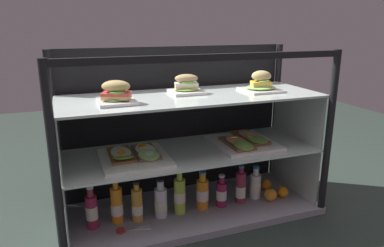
% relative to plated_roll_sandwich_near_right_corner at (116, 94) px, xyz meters
% --- Properties ---
extents(ground_plane, '(6.00, 6.00, 0.02)m').
position_rel_plated_roll_sandwich_near_right_corner_xyz_m(ground_plane, '(0.40, 0.06, -0.75)').
color(ground_plane, '#29332E').
rests_on(ground_plane, ground).
extents(case_base_deck, '(1.44, 0.56, 0.04)m').
position_rel_plated_roll_sandwich_near_right_corner_xyz_m(case_base_deck, '(0.40, 0.06, -0.72)').
color(case_base_deck, '#9E9BAA').
rests_on(case_base_deck, ground).
extents(case_frame, '(1.44, 0.56, 0.93)m').
position_rel_plated_roll_sandwich_near_right_corner_xyz_m(case_frame, '(0.40, 0.20, -0.22)').
color(case_frame, black).
rests_on(case_frame, ground).
extents(riser_lower_tier, '(1.36, 0.48, 0.33)m').
position_rel_plated_roll_sandwich_near_right_corner_xyz_m(riser_lower_tier, '(0.40, 0.06, -0.53)').
color(riser_lower_tier, silver).
rests_on(riser_lower_tier, case_base_deck).
extents(shelf_lower_glass, '(1.38, 0.50, 0.01)m').
position_rel_plated_roll_sandwich_near_right_corner_xyz_m(shelf_lower_glass, '(0.40, 0.06, -0.36)').
color(shelf_lower_glass, silver).
rests_on(shelf_lower_glass, riser_lower_tier).
extents(riser_upper_tier, '(1.36, 0.48, 0.30)m').
position_rel_plated_roll_sandwich_near_right_corner_xyz_m(riser_upper_tier, '(0.40, 0.06, -0.21)').
color(riser_upper_tier, silver).
rests_on(riser_upper_tier, shelf_lower_glass).
extents(shelf_upper_glass, '(1.38, 0.50, 0.01)m').
position_rel_plated_roll_sandwich_near_right_corner_xyz_m(shelf_upper_glass, '(0.40, 0.06, -0.05)').
color(shelf_upper_glass, silver).
rests_on(shelf_upper_glass, riser_upper_tier).
extents(plated_roll_sandwich_near_right_corner, '(0.18, 0.18, 0.11)m').
position_rel_plated_roll_sandwich_near_right_corner_xyz_m(plated_roll_sandwich_near_right_corner, '(0.00, 0.00, 0.00)').
color(plated_roll_sandwich_near_right_corner, white).
rests_on(plated_roll_sandwich_near_right_corner, shelf_upper_glass).
extents(plated_roll_sandwich_near_left_corner, '(0.18, 0.18, 0.10)m').
position_rel_plated_roll_sandwich_near_right_corner_xyz_m(plated_roll_sandwich_near_left_corner, '(0.39, 0.13, -0.01)').
color(plated_roll_sandwich_near_left_corner, white).
rests_on(plated_roll_sandwich_near_left_corner, shelf_upper_glass).
extents(plated_roll_sandwich_far_right, '(0.20, 0.20, 0.12)m').
position_rel_plated_roll_sandwich_near_right_corner_xyz_m(plated_roll_sandwich_far_right, '(0.81, 0.05, -0.01)').
color(plated_roll_sandwich_far_right, white).
rests_on(plated_roll_sandwich_far_right, shelf_upper_glass).
extents(open_sandwich_tray_near_left_corner, '(0.34, 0.37, 0.06)m').
position_rel_plated_roll_sandwich_near_right_corner_xyz_m(open_sandwich_tray_near_left_corner, '(0.08, 0.04, -0.33)').
color(open_sandwich_tray_near_left_corner, white).
rests_on(open_sandwich_tray_near_left_corner, shelf_lower_glass).
extents(open_sandwich_tray_far_left, '(0.34, 0.37, 0.06)m').
position_rel_plated_roll_sandwich_near_right_corner_xyz_m(open_sandwich_tray_far_left, '(0.72, 0.05, -0.33)').
color(open_sandwich_tray_far_left, white).
rests_on(open_sandwich_tray_far_left, shelf_lower_glass).
extents(juice_bottle_near_post, '(0.06, 0.06, 0.24)m').
position_rel_plated_roll_sandwich_near_right_corner_xyz_m(juice_bottle_near_post, '(-0.15, 0.04, -0.60)').
color(juice_bottle_near_post, '#A1244C').
rests_on(juice_bottle_near_post, case_base_deck).
extents(juice_bottle_front_right_end, '(0.06, 0.06, 0.24)m').
position_rel_plated_roll_sandwich_near_right_corner_xyz_m(juice_bottle_front_right_end, '(-0.03, 0.05, -0.60)').
color(juice_bottle_front_right_end, orange).
rests_on(juice_bottle_front_right_end, case_base_deck).
extents(juice_bottle_tucked_behind, '(0.06, 0.06, 0.23)m').
position_rel_plated_roll_sandwich_near_right_corner_xyz_m(juice_bottle_tucked_behind, '(0.08, 0.03, -0.61)').
color(juice_bottle_tucked_behind, gold).
rests_on(juice_bottle_tucked_behind, case_base_deck).
extents(juice_bottle_front_second, '(0.07, 0.07, 0.22)m').
position_rel_plated_roll_sandwich_near_right_corner_xyz_m(juice_bottle_front_second, '(0.21, 0.03, -0.61)').
color(juice_bottle_front_second, white).
rests_on(juice_bottle_front_second, case_base_deck).
extents(juice_bottle_front_left_end, '(0.06, 0.06, 0.26)m').
position_rel_plated_roll_sandwich_near_right_corner_xyz_m(juice_bottle_front_left_end, '(0.32, 0.03, -0.59)').
color(juice_bottle_front_left_end, '#B4DA45').
rests_on(juice_bottle_front_left_end, case_base_deck).
extents(juice_bottle_back_center, '(0.07, 0.07, 0.23)m').
position_rel_plated_roll_sandwich_near_right_corner_xyz_m(juice_bottle_back_center, '(0.45, 0.03, -0.61)').
color(juice_bottle_back_center, orange).
rests_on(juice_bottle_back_center, case_base_deck).
extents(juice_bottle_front_middle, '(0.06, 0.06, 0.19)m').
position_rel_plated_roll_sandwich_near_right_corner_xyz_m(juice_bottle_front_middle, '(0.56, 0.01, -0.62)').
color(juice_bottle_front_middle, '#951E4B').
rests_on(juice_bottle_front_middle, case_base_deck).
extents(juice_bottle_back_right, '(0.06, 0.06, 0.23)m').
position_rel_plated_roll_sandwich_near_right_corner_xyz_m(juice_bottle_back_right, '(0.69, 0.02, -0.61)').
color(juice_bottle_back_right, '#922D44').
rests_on(juice_bottle_back_right, case_base_deck).
extents(juice_bottle_front_fourth, '(0.07, 0.07, 0.20)m').
position_rel_plated_roll_sandwich_near_right_corner_xyz_m(juice_bottle_front_fourth, '(0.80, 0.04, -0.62)').
color(juice_bottle_front_fourth, white).
rests_on(juice_bottle_front_fourth, case_base_deck).
extents(orange_fruit_beside_bottles, '(0.07, 0.07, 0.07)m').
position_rel_plated_roll_sandwich_near_right_corner_xyz_m(orange_fruit_beside_bottles, '(0.96, -0.01, -0.66)').
color(orange_fruit_beside_bottles, orange).
rests_on(orange_fruit_beside_bottles, case_base_deck).
extents(orange_fruit_near_left_post, '(0.07, 0.07, 0.07)m').
position_rel_plated_roll_sandwich_near_right_corner_xyz_m(orange_fruit_near_left_post, '(0.92, 0.11, -0.66)').
color(orange_fruit_near_left_post, orange).
rests_on(orange_fruit_near_left_post, case_base_deck).
extents(orange_fruit_rolled_forward, '(0.08, 0.08, 0.08)m').
position_rel_plated_roll_sandwich_near_right_corner_xyz_m(orange_fruit_rolled_forward, '(0.87, -0.03, -0.66)').
color(orange_fruit_rolled_forward, orange).
rests_on(orange_fruit_rolled_forward, case_base_deck).
extents(kitchen_scissors, '(0.18, 0.07, 0.01)m').
position_rel_plated_roll_sandwich_near_right_corner_xyz_m(kitchen_scissors, '(-0.00, -0.05, -0.69)').
color(kitchen_scissors, silver).
rests_on(kitchen_scissors, case_base_deck).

